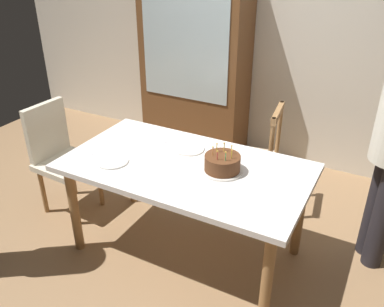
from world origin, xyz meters
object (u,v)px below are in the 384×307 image
(birthday_cake, at_px, (222,164))
(plate_far_side, at_px, (189,149))
(chair_upholstered, at_px, (59,153))
(dining_table, at_px, (186,176))
(plate_near_celebrant, at_px, (113,162))
(chair_spindle_back, at_px, (253,161))
(china_cabinet, at_px, (195,66))

(birthday_cake, bearing_deg, plate_far_side, 153.36)
(chair_upholstered, bearing_deg, dining_table, -1.00)
(plate_near_celebrant, bearing_deg, chair_spindle_back, 55.69)
(chair_upholstered, distance_m, china_cabinet, 1.67)
(chair_spindle_back, bearing_deg, chair_upholstered, -152.12)
(plate_near_celebrant, bearing_deg, china_cabinet, 98.97)
(plate_near_celebrant, height_order, chair_upholstered, chair_upholstered)
(birthday_cake, relative_size, china_cabinet, 0.15)
(plate_near_celebrant, relative_size, chair_spindle_back, 0.23)
(birthday_cake, distance_m, chair_spindle_back, 0.83)
(plate_far_side, xyz_separation_m, chair_upholstered, (-1.15, -0.19, -0.23))
(plate_far_side, distance_m, chair_spindle_back, 0.72)
(plate_far_side, relative_size, china_cabinet, 0.12)
(chair_upholstered, bearing_deg, birthday_cake, 0.60)
(dining_table, bearing_deg, birthday_cake, 8.16)
(plate_far_side, height_order, china_cabinet, china_cabinet)
(plate_far_side, bearing_deg, dining_table, -67.99)
(chair_upholstered, xyz_separation_m, china_cabinet, (0.49, 1.54, 0.42))
(plate_far_side, height_order, chair_upholstered, chair_upholstered)
(plate_near_celebrant, height_order, chair_spindle_back, chair_spindle_back)
(plate_far_side, xyz_separation_m, chair_spindle_back, (0.30, 0.58, -0.30))
(dining_table, relative_size, birthday_cake, 6.04)
(dining_table, relative_size, plate_near_celebrant, 7.69)
(dining_table, bearing_deg, chair_upholstered, 179.00)
(birthday_cake, bearing_deg, plate_near_celebrant, -161.20)
(china_cabinet, bearing_deg, plate_near_celebrant, -81.03)
(chair_upholstered, bearing_deg, chair_spindle_back, 27.88)
(china_cabinet, bearing_deg, plate_far_side, -63.94)
(plate_near_celebrant, distance_m, china_cabinet, 1.80)
(plate_far_side, distance_m, china_cabinet, 1.51)
(birthday_cake, xyz_separation_m, chair_spindle_back, (-0.04, 0.75, -0.36))
(plate_near_celebrant, distance_m, chair_upholstered, 0.84)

